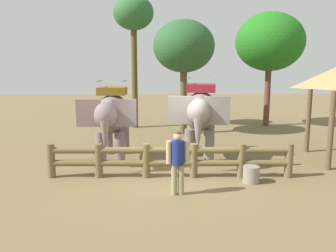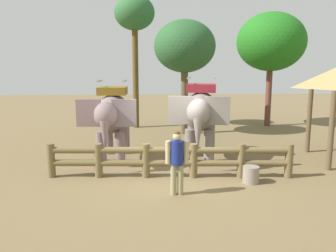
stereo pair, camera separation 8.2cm
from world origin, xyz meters
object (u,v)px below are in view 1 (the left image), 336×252
(elephant_near_left, at_px, (112,116))
(tree_back_center, at_px, (270,42))
(log_fence, at_px, (170,158))
(tree_far_right, at_px, (184,47))
(feed_bucket, at_px, (251,174))
(tree_far_left, at_px, (134,17))
(elephant_center, at_px, (201,114))
(tourist_woman_in_black, at_px, (178,158))

(elephant_near_left, relative_size, tree_back_center, 0.54)
(elephant_near_left, distance_m, tree_back_center, 10.87)
(log_fence, distance_m, tree_back_center, 11.42)
(elephant_near_left, distance_m, tree_far_right, 6.22)
(feed_bucket, bearing_deg, elephant_near_left, 148.24)
(log_fence, bearing_deg, tree_back_center, 56.15)
(tree_far_left, xyz_separation_m, tree_far_right, (2.46, -1.94, -1.62))
(log_fence, bearing_deg, elephant_center, 59.12)
(tourist_woman_in_black, xyz_separation_m, tree_far_right, (0.95, 8.27, 3.22))
(log_fence, relative_size, tree_back_center, 1.21)
(tree_far_left, height_order, feed_bucket, tree_far_left)
(log_fence, height_order, tree_back_center, tree_back_center)
(log_fence, height_order, elephant_center, elephant_center)
(tree_far_left, bearing_deg, tree_back_center, 1.10)
(tree_far_right, bearing_deg, feed_bucket, -80.28)
(tree_far_left, xyz_separation_m, feed_bucket, (3.73, -9.36, -5.60))
(elephant_center, distance_m, tourist_woman_in_black, 3.73)
(elephant_center, distance_m, tree_far_right, 5.41)
(feed_bucket, bearing_deg, tree_far_left, 111.73)
(elephant_near_left, bearing_deg, tree_far_right, 57.83)
(log_fence, xyz_separation_m, elephant_near_left, (-1.93, 2.03, 1.01))
(tourist_woman_in_black, height_order, tree_far_right, tree_far_right)
(elephant_center, xyz_separation_m, tree_back_center, (4.74, 6.85, 2.92))
(tree_far_left, distance_m, tree_far_right, 3.53)
(log_fence, relative_size, feed_bucket, 15.21)
(tree_far_left, relative_size, tree_far_right, 1.26)
(elephant_center, xyz_separation_m, tree_far_left, (-2.61, 6.71, 4.18))
(log_fence, bearing_deg, tree_far_right, 81.06)
(log_fence, xyz_separation_m, tree_far_left, (-1.39, 8.75, 5.25))
(elephant_near_left, bearing_deg, feed_bucket, -31.76)
(elephant_center, xyz_separation_m, tree_far_right, (-0.15, 4.77, 2.55))
(elephant_center, relative_size, feed_bucket, 7.19)
(feed_bucket, bearing_deg, log_fence, 165.23)
(elephant_near_left, xyz_separation_m, tourist_woman_in_black, (2.05, -3.49, -0.61))
(log_fence, relative_size, tree_far_left, 1.08)
(log_fence, xyz_separation_m, tourist_woman_in_black, (0.12, -1.46, 0.40))
(tree_far_right, bearing_deg, log_fence, -98.94)
(elephant_center, height_order, feed_bucket, elephant_center)
(tourist_woman_in_black, relative_size, tree_far_left, 0.25)
(tourist_woman_in_black, relative_size, tree_back_center, 0.28)
(elephant_center, bearing_deg, elephant_near_left, -179.93)
(elephant_near_left, distance_m, tourist_woman_in_black, 4.10)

